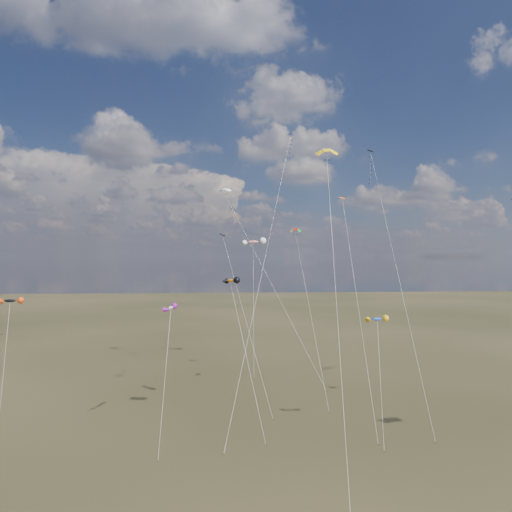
{
  "coord_description": "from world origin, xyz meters",
  "views": [
    {
      "loc": [
        -4.14,
        -41.03,
        18.87
      ],
      "look_at": [
        0.0,
        18.0,
        19.0
      ],
      "focal_mm": 32.0,
      "sensor_mm": 36.0,
      "label": 1
    }
  ],
  "objects": [
    {
      "name": "novelty_white_purple",
      "position": [
        -10.18,
        11.24,
        13.05
      ],
      "size": [
        1.35,
        11.22,
        13.51
      ],
      "color": "silver",
      "rests_on": "ground"
    },
    {
      "name": "diamond_black_mid",
      "position": [
        -2.59,
        18.61,
        15.29
      ],
      "size": [
        6.38,
        10.76,
        22.09
      ],
      "color": "black",
      "rests_on": "ground"
    },
    {
      "name": "ground",
      "position": [
        0.0,
        0.0,
        0.0
      ],
      "size": [
        400.0,
        400.0,
        0.0
      ],
      "primitive_type": "plane",
      "color": "black",
      "rests_on": "ground"
    },
    {
      "name": "parafoil_tricolor",
      "position": [
        7.25,
        30.76,
        23.06
      ],
      "size": [
        2.41,
        18.4,
        23.75
      ],
      "color": "gold",
      "rests_on": "ground"
    },
    {
      "name": "parafoil_yellow",
      "position": [
        6.5,
        5.43,
        29.77
      ],
      "size": [
        3.22,
        16.87,
        30.55
      ],
      "color": "yellow",
      "rests_on": "ground"
    },
    {
      "name": "novelty_redwhite_stripe",
      "position": [
        1.21,
        42.76,
        21.61
      ],
      "size": [
        4.28,
        14.49,
        22.39
      ],
      "color": "red",
      "rests_on": "ground"
    },
    {
      "name": "novelty_orange_black",
      "position": [
        -3.31,
        17.52,
        15.75
      ],
      "size": [
        4.62,
        14.5,
        16.34
      ],
      "color": "orange",
      "rests_on": "ground"
    },
    {
      "name": "diamond_orange_center",
      "position": [
        11.58,
        14.38,
        18.68
      ],
      "size": [
        1.07,
        15.97,
        26.94
      ],
      "color": "orange",
      "rests_on": "ground"
    },
    {
      "name": "parafoil_blue_white",
      "position": [
        -3.86,
        39.38,
        30.58
      ],
      "size": [
        15.45,
        18.26,
        31.39
      ],
      "color": "#0C44AD",
      "rests_on": "ground"
    },
    {
      "name": "novelty_black_orange",
      "position": [
        -31.1,
        18.49,
        13.3
      ],
      "size": [
        3.54,
        7.92,
        13.78
      ],
      "color": "black",
      "rests_on": "ground"
    },
    {
      "name": "diamond_navy_tall",
      "position": [
        5.3,
        27.4,
        32.69
      ],
      "size": [
        11.16,
        28.31,
        38.4
      ],
      "color": "#0B0949",
      "rests_on": "ground"
    },
    {
      "name": "novelty_blue_yellow",
      "position": [
        12.89,
        8.59,
        11.89
      ],
      "size": [
        2.68,
        7.06,
        12.39
      ],
      "color": "blue",
      "rests_on": "ground"
    },
    {
      "name": "diamond_black_high",
      "position": [
        19.05,
        28.32,
        30.84
      ],
      "size": [
        2.58,
        27.19,
        36.0
      ],
      "color": "black",
      "rests_on": "ground"
    }
  ]
}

